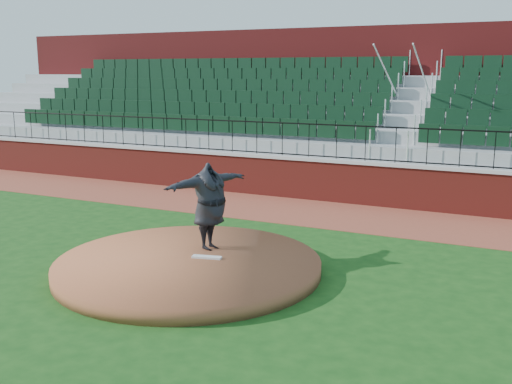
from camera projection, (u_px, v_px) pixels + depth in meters
ground at (223, 270)px, 11.75m from camera, size 90.00×90.00×0.00m
warning_track at (317, 212)px, 16.51m from camera, size 34.00×3.20×0.01m
field_wall at (336, 182)px, 17.81m from camera, size 34.00×0.35×1.20m
wall_cap at (336, 160)px, 17.68m from camera, size 34.00×0.45×0.10m
wall_railing at (337, 142)px, 17.57m from camera, size 34.00×0.05×1.00m
seating_stands at (363, 119)px, 19.87m from camera, size 34.00×5.10×4.60m
concourse_wall at (384, 101)px, 22.26m from camera, size 34.00×0.50×5.50m
pitchers_mound at (189, 266)px, 11.63m from camera, size 5.18×5.18×0.25m
pitching_rubber at (207, 257)px, 11.68m from camera, size 0.60×0.28×0.04m
pitcher at (210, 206)px, 12.12m from camera, size 1.18×2.29×1.80m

